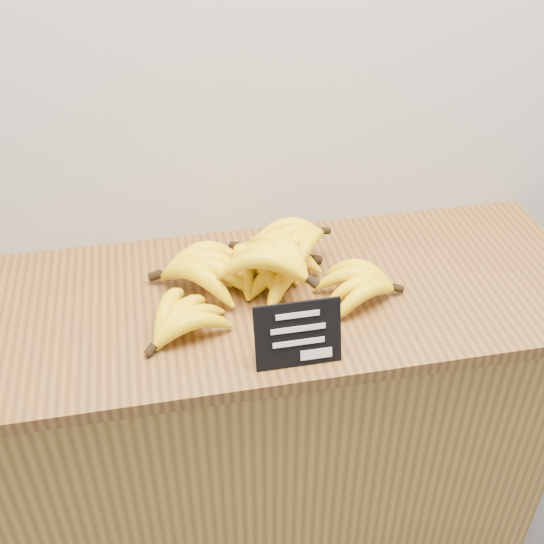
{
  "coord_description": "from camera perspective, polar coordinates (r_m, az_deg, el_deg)",
  "views": [
    {
      "loc": [
        -0.11,
        1.64,
        1.83
      ],
      "look_at": [
        0.1,
        2.7,
        1.02
      ],
      "focal_mm": 45.0,
      "sensor_mm": 36.0,
      "label": 1
    }
  ],
  "objects": [
    {
      "name": "banana_pile",
      "position": [
        1.43,
        -0.86,
        0.09
      ],
      "size": [
        0.56,
        0.36,
        0.13
      ],
      "color": "yellow",
      "rests_on": "counter_top"
    },
    {
      "name": "counter",
      "position": [
        1.79,
        -0.32,
        -13.85
      ],
      "size": [
        1.27,
        0.5,
        0.9
      ],
      "primitive_type": "cube",
      "color": "#A67E35",
      "rests_on": "ground"
    },
    {
      "name": "chalkboard_sign",
      "position": [
        1.25,
        2.2,
        -5.25
      ],
      "size": [
        0.16,
        0.04,
        0.13
      ],
      "primitive_type": "cube",
      "rotation": [
        -0.26,
        0.0,
        0.0
      ],
      "color": "black",
      "rests_on": "counter_top"
    },
    {
      "name": "counter_top",
      "position": [
        1.46,
        -0.38,
        -2.16
      ],
      "size": [
        1.4,
        0.54,
        0.03
      ],
      "primitive_type": "cube",
      "color": "brown",
      "rests_on": "counter"
    }
  ]
}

